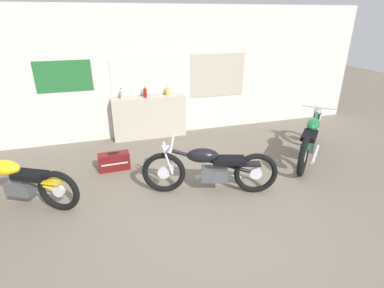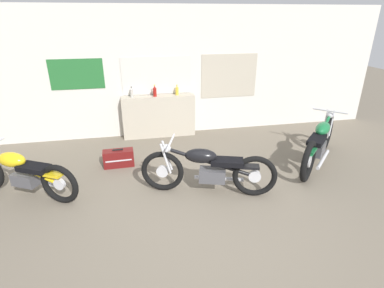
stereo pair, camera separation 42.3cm
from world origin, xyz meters
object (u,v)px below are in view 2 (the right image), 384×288
(motorcycle_yellow, at_px, (21,173))
(hard_case_darkred, at_px, (119,158))
(motorcycle_green, at_px, (319,143))
(motorcycle_black, at_px, (208,169))
(bottle_center, at_px, (177,90))
(bottle_leftmost, at_px, (132,93))
(bottle_left_center, at_px, (155,91))

(motorcycle_yellow, distance_m, hard_case_darkred, 1.59)
(motorcycle_green, xyz_separation_m, hard_case_darkred, (-3.65, 0.63, -0.27))
(motorcycle_black, bearing_deg, motorcycle_green, 14.26)
(motorcycle_yellow, relative_size, hard_case_darkred, 3.23)
(bottle_center, relative_size, motorcycle_green, 0.14)
(hard_case_darkred, bearing_deg, motorcycle_black, -41.07)
(bottle_leftmost, bearing_deg, motorcycle_black, -67.80)
(motorcycle_green, distance_m, hard_case_darkred, 3.71)
(bottle_center, xyz_separation_m, hard_case_darkred, (-1.32, -1.38, -0.88))
(hard_case_darkred, bearing_deg, bottle_leftmost, 76.45)
(motorcycle_yellow, bearing_deg, motorcycle_green, 0.93)
(bottle_leftmost, height_order, bottle_left_center, bottle_left_center)
(bottle_left_center, relative_size, motorcycle_green, 0.15)
(bottle_left_center, relative_size, hard_case_darkred, 0.46)
(bottle_leftmost, bearing_deg, motorcycle_green, -31.23)
(bottle_center, relative_size, hard_case_darkred, 0.42)
(motorcycle_black, xyz_separation_m, hard_case_darkred, (-1.39, 1.21, -0.26))
(motorcycle_black, bearing_deg, bottle_leftmost, 112.20)
(bottle_center, bearing_deg, motorcycle_yellow, -142.40)
(bottle_leftmost, distance_m, bottle_left_center, 0.49)
(bottle_left_center, xyz_separation_m, bottle_center, (0.50, 0.03, -0.01))
(bottle_center, bearing_deg, motorcycle_black, -88.57)
(motorcycle_green, relative_size, hard_case_darkred, 2.98)
(motorcycle_green, bearing_deg, motorcycle_black, -165.74)
(bottle_center, height_order, hard_case_darkred, bottle_center)
(bottle_leftmost, relative_size, bottle_center, 1.01)
(motorcycle_yellow, bearing_deg, bottle_leftmost, 50.31)
(bottle_left_center, height_order, motorcycle_green, bottle_left_center)
(bottle_center, bearing_deg, hard_case_darkred, -133.69)
(bottle_leftmost, bearing_deg, motorcycle_yellow, -129.69)
(bottle_left_center, bearing_deg, bottle_center, 3.94)
(bottle_left_center, height_order, motorcycle_yellow, bottle_left_center)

